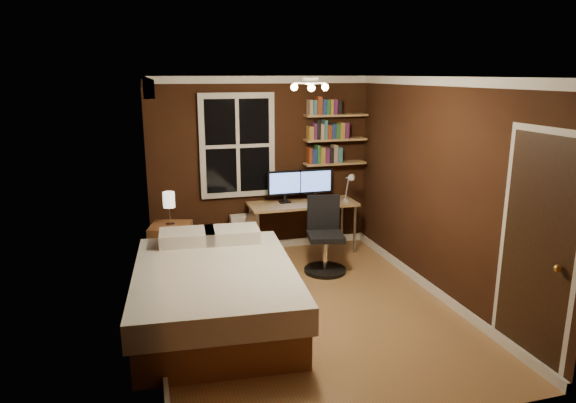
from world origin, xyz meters
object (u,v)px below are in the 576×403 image
object	(u,v)px
nightstand	(172,248)
monitor_left	(285,187)
radiator	(243,233)
bedside_lamp	(169,209)
desk	(303,207)
desk_lamp	(349,187)
office_chair	(325,243)
monitor_right	(315,185)
bed	(215,292)

from	to	relation	value
nightstand	monitor_left	bearing A→B (deg)	25.42
nightstand	radiator	world-z (taller)	nightstand
nightstand	monitor_left	size ratio (longest dim) A/B	1.26
bedside_lamp	desk	bearing A→B (deg)	7.75
bedside_lamp	desk_lamp	xyz separation A→B (m)	(2.53, 0.13, 0.11)
radiator	desk	bearing A→B (deg)	-13.81
radiator	monitor_left	distance (m)	0.91
nightstand	office_chair	size ratio (longest dim) A/B	0.64
nightstand	bedside_lamp	distance (m)	0.53
monitor_right	bed	bearing A→B (deg)	-132.40
bed	desk_lamp	distance (m)	2.84
radiator	office_chair	distance (m)	1.34
nightstand	desk_lamp	world-z (taller)	desk_lamp
nightstand	monitor_right	world-z (taller)	monitor_right
desk	monitor_left	distance (m)	0.39
monitor_right	desk_lamp	world-z (taller)	monitor_right
bed	monitor_left	bearing A→B (deg)	60.40
desk	nightstand	bearing A→B (deg)	-172.25
office_chair	bed	bearing A→B (deg)	-136.75
bedside_lamp	monitor_right	distance (m)	2.12
desk	monitor_right	world-z (taller)	monitor_right
bedside_lamp	bed	bearing A→B (deg)	-77.44
nightstand	radiator	size ratio (longest dim) A/B	1.12
monitor_left	nightstand	bearing A→B (deg)	-168.49
office_chair	bedside_lamp	bearing A→B (deg)	174.31
nightstand	monitor_right	xyz separation A→B (m)	(2.09, 0.33, 0.65)
nightstand	bedside_lamp	xyz separation A→B (m)	(0.00, 0.00, 0.53)
nightstand	office_chair	world-z (taller)	office_chair
radiator	monitor_right	xyz separation A→B (m)	(1.05, -0.13, 0.68)
bed	desk	bearing A→B (deg)	54.50
nightstand	bedside_lamp	size ratio (longest dim) A/B	1.45
radiator	monitor_right	world-z (taller)	monitor_right
radiator	bedside_lamp	bearing A→B (deg)	-156.28
bed	nightstand	xyz separation A→B (m)	(-0.35, 1.58, -0.01)
radiator	monitor_left	world-z (taller)	monitor_left
bed	radiator	size ratio (longest dim) A/B	4.16
radiator	desk_lamp	bearing A→B (deg)	-12.49
bed	desk_lamp	xyz separation A→B (m)	(2.18, 1.71, 0.63)
desk	monitor_left	world-z (taller)	monitor_left
desk_lamp	monitor_right	bearing A→B (deg)	155.26
bed	desk_lamp	bearing A→B (deg)	42.27
nightstand	desk_lamp	xyz separation A→B (m)	(2.53, 0.13, 0.64)
monitor_left	office_chair	size ratio (longest dim) A/B	0.50
desk_lamp	radiator	bearing A→B (deg)	167.51
bedside_lamp	monitor_left	size ratio (longest dim) A/B	0.87
nightstand	monitor_left	xyz separation A→B (m)	(1.63, 0.33, 0.65)
monitor_left	desk_lamp	xyz separation A→B (m)	(0.90, -0.20, -0.01)
monitor_left	office_chair	xyz separation A→B (m)	(0.30, -0.88, -0.59)
radiator	monitor_left	bearing A→B (deg)	-12.17
bedside_lamp	office_chair	distance (m)	2.06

